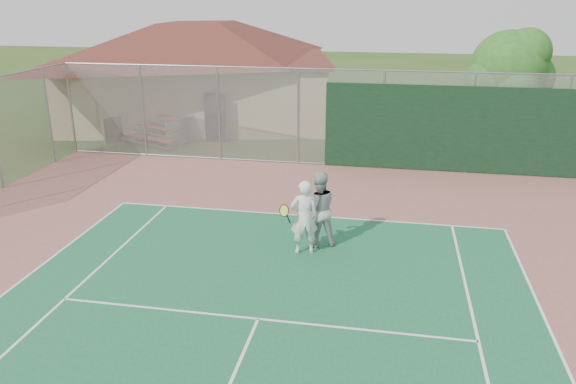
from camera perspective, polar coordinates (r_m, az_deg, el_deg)
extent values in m
cylinder|color=gray|center=(23.67, -21.18, 7.91)|extent=(0.08, 0.08, 3.50)
cylinder|color=gray|center=(22.26, -14.50, 7.93)|extent=(0.08, 0.08, 3.50)
cylinder|color=gray|center=(21.18, -7.04, 7.84)|extent=(0.08, 0.08, 3.50)
cylinder|color=gray|center=(20.49, 1.06, 7.59)|extent=(0.08, 0.08, 3.50)
cylinder|color=gray|center=(20.23, 9.54, 7.16)|extent=(0.08, 0.08, 3.50)
cylinder|color=gray|center=(20.40, 18.04, 6.58)|extent=(0.08, 0.08, 3.50)
cylinder|color=gray|center=(21.01, 26.19, 5.88)|extent=(0.08, 0.08, 3.50)
cylinder|color=gray|center=(20.06, 3.98, 12.36)|extent=(20.00, 0.05, 0.05)
cylinder|color=gray|center=(20.77, 3.76, 2.87)|extent=(20.00, 0.05, 0.05)
cube|color=#999EA0|center=(20.35, 3.86, 7.46)|extent=(20.00, 0.02, 3.50)
cube|color=black|center=(20.40, 17.99, 6.00)|extent=(10.00, 0.04, 3.00)
cylinder|color=gray|center=(22.43, -23.13, 7.08)|extent=(0.08, 0.08, 3.50)
cube|color=#CCB182|center=(28.27, -8.88, 10.11)|extent=(13.19, 10.14, 2.96)
cube|color=brown|center=(28.07, -9.04, 13.19)|extent=(13.78, 10.73, 0.18)
pyramid|color=brown|center=(27.94, -9.24, 16.71)|extent=(14.51, 11.16, 1.77)
cube|color=black|center=(24.03, -7.44, 7.46)|extent=(0.89, 0.06, 2.07)
cube|color=#AC4727|center=(24.17, -14.20, 5.42)|extent=(2.81, 1.48, 0.05)
cube|color=#B2B5BA|center=(24.00, -14.40, 4.82)|extent=(2.79, 1.45, 0.04)
cube|color=#AC4727|center=(24.57, -13.75, 6.51)|extent=(2.81, 1.48, 0.05)
cube|color=#B2B5BA|center=(24.40, -13.94, 5.93)|extent=(2.79, 1.45, 0.04)
cube|color=#AC4727|center=(24.99, -13.31, 7.57)|extent=(2.81, 1.48, 0.05)
cube|color=#B2B5BA|center=(24.81, -13.50, 7.00)|extent=(2.79, 1.45, 0.04)
cube|color=#B2B5BA|center=(25.20, -16.61, 6.23)|extent=(0.79, 1.64, 1.08)
cube|color=#B2B5BA|center=(24.08, -10.70, 6.11)|extent=(0.79, 1.64, 1.08)
cylinder|color=#372614|center=(23.91, 20.87, 6.87)|extent=(0.33, 0.33, 2.54)
sphere|color=#255A1C|center=(23.59, 21.46, 11.60)|extent=(2.91, 2.91, 2.91)
sphere|color=#255A1C|center=(24.06, 23.18, 10.63)|extent=(2.00, 2.00, 2.00)
sphere|color=#255A1C|center=(23.17, 19.68, 10.54)|extent=(1.82, 1.82, 1.82)
sphere|color=#255A1C|center=(22.90, 22.09, 9.93)|extent=(1.64, 1.64, 1.64)
sphere|color=#255A1C|center=(24.28, 20.47, 11.47)|extent=(1.82, 1.82, 1.82)
sphere|color=#255A1C|center=(23.46, 23.07, 12.93)|extent=(1.82, 1.82, 1.82)
imported|color=silver|center=(13.43, 1.65, -2.64)|extent=(0.77, 0.62, 1.84)
imported|color=#ABADB0|center=(13.83, 3.09, -1.83)|extent=(1.13, 1.02, 1.91)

